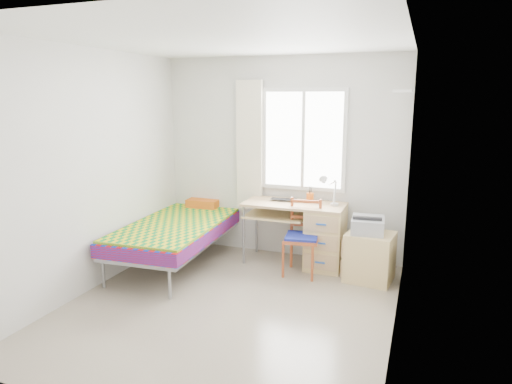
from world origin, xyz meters
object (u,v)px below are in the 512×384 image
desk (320,234)px  printer (368,225)px  cabinet (369,257)px  bed (183,226)px  chair (304,232)px

desk → printer: bearing=-19.4°
desk → cabinet: (0.63, -0.24, -0.14)m
desk → printer: 0.67m
bed → printer: bearing=2.2°
cabinet → printer: 0.38m
desk → chair: bearing=-116.3°
desk → cabinet: bearing=-20.7°
printer → cabinet: bearing=-42.7°
chair → desk: bearing=55.0°
desk → printer: (0.60, -0.21, 0.23)m
desk → bed: bearing=-166.5°
bed → cabinet: (2.32, 0.17, -0.18)m
bed → desk: bearing=10.8°
desk → chair: chair is taller
bed → chair: 1.56m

